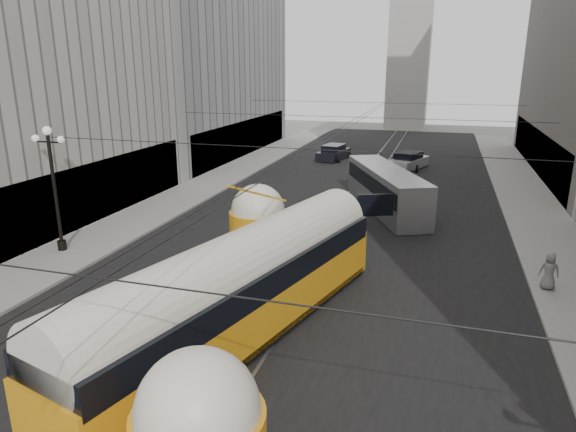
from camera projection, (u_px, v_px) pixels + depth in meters
The scene contains 14 objects.
road at pixel (352, 202), 36.50m from camera, with size 20.00×85.00×0.02m, color black.
sidewalk_left at pixel (217, 180), 43.01m from camera, with size 4.00×72.00×0.15m, color gray.
sidewalk_right at pixel (528, 201), 36.36m from camera, with size 4.00×72.00×0.15m, color gray.
rail_left at pixel (341, 201), 36.70m from camera, with size 0.12×85.00×0.04m, color gray.
rail_right at pixel (362, 203), 36.29m from camera, with size 0.12×85.00×0.04m, color gray.
building_left_far at pixel (189, 14), 52.20m from camera, with size 12.60×28.60×28.60m.
distant_tower at pixel (411, 25), 75.85m from camera, with size 6.00×6.00×31.36m.
lamppost_left_mid at pixel (54, 182), 25.61m from camera, with size 1.86×0.44×6.37m.
catenary at pixel (354, 120), 33.87m from camera, with size 25.00×72.00×0.23m.
streetcar at pixel (241, 287), 17.93m from camera, with size 6.80×17.35×3.92m.
city_bus at pixel (386, 188), 34.06m from camera, with size 6.66×11.39×2.79m.
sedan_white_far at pixel (408, 161), 47.98m from camera, with size 3.63×5.32×1.56m.
sedan_dark_far at pixel (334, 153), 52.62m from camera, with size 2.81×5.11×1.53m.
pedestrian_sidewalk_right at pixel (549, 271), 21.75m from camera, with size 0.80×0.49×1.64m, color slate.
Camera 1 is at (5.85, -2.59, 9.39)m, focal length 32.00 mm.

